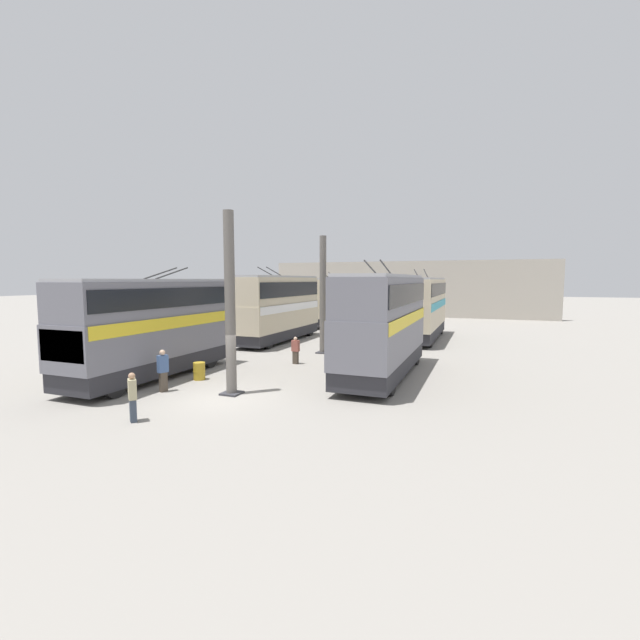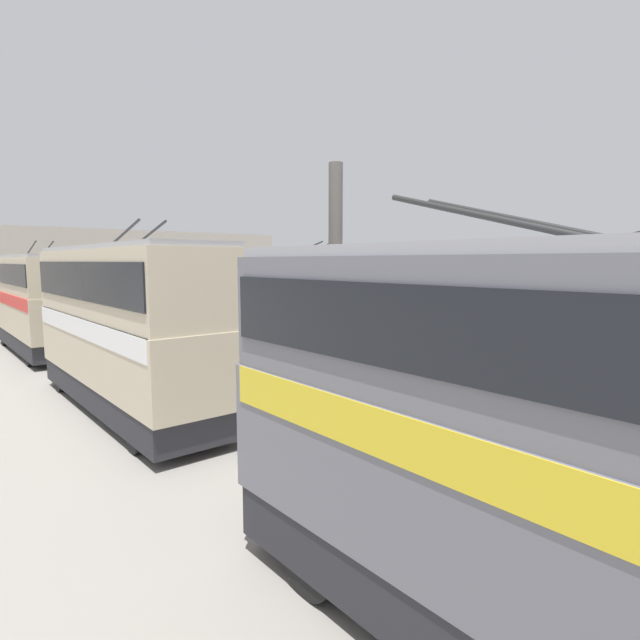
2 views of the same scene
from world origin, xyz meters
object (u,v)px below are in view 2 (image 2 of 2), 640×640
at_px(bus_right_near, 595,452).
at_px(oil_drum, 608,559).
at_px(person_aisle_midway, 431,411).
at_px(bus_left_near, 580,320).
at_px(person_by_left_row, 515,386).
at_px(bus_right_mid, 125,319).
at_px(bus_right_far, 37,298).
at_px(bus_left_far, 296,296).

relative_size(bus_right_near, oil_drum, 11.30).
xyz_separation_m(person_aisle_midway, oil_drum, (-5.14, 2.69, -0.39)).
distance_m(bus_left_near, person_by_left_row, 2.77).
height_order(bus_left_near, bus_right_near, bus_left_near).
height_order(bus_right_near, bus_right_mid, bus_right_mid).
distance_m(bus_left_near, person_aisle_midway, 5.82).
bearing_deg(bus_right_far, bus_left_near, -154.71).
height_order(bus_right_mid, oil_drum, bus_right_mid).
bearing_deg(person_by_left_row, bus_right_mid, 92.70).
xyz_separation_m(bus_right_near, person_by_left_row, (5.39, -8.46, -1.77)).
distance_m(bus_left_far, oil_drum, 19.69).
distance_m(bus_right_far, person_by_left_row, 22.48).
distance_m(bus_right_near, bus_right_far, 26.14).
bearing_deg(person_aisle_midway, bus_left_far, 163.78).
bearing_deg(person_aisle_midway, bus_right_far, -159.92).
relative_size(person_by_left_row, person_aisle_midway, 1.16).
xyz_separation_m(bus_left_far, bus_right_far, (7.73, 10.25, -0.02)).
bearing_deg(bus_right_mid, bus_right_far, -0.00).
relative_size(bus_right_far, person_by_left_row, 5.58).
xyz_separation_m(bus_right_far, oil_drum, (-25.57, -2.26, -2.36)).
bearing_deg(person_by_left_row, bus_right_near, 168.67).
xyz_separation_m(person_by_left_row, oil_drum, (-4.83, 6.20, -0.54)).
bearing_deg(oil_drum, person_aisle_midway, -27.58).
bearing_deg(bus_right_near, person_by_left_row, -57.48).
bearing_deg(bus_right_near, bus_left_far, -29.12).
height_order(bus_right_mid, bus_right_far, bus_right_mid).
distance_m(person_by_left_row, oil_drum, 7.88).
relative_size(bus_left_near, bus_right_mid, 0.95).
distance_m(bus_right_mid, person_aisle_midway, 9.38).
relative_size(bus_right_mid, person_by_left_row, 5.82).
bearing_deg(bus_left_far, bus_right_mid, 115.97).
height_order(bus_right_near, person_aisle_midway, bus_right_near).
height_order(bus_left_far, bus_right_far, bus_left_far).
xyz_separation_m(bus_right_far, person_by_left_row, (-20.74, -8.46, -1.83)).
bearing_deg(bus_right_mid, oil_drum, -170.03).
xyz_separation_m(bus_right_near, bus_right_far, (26.14, 0.00, 0.05)).
bearing_deg(bus_left_far, person_by_left_row, 172.17).
relative_size(bus_left_far, oil_drum, 13.12).
xyz_separation_m(bus_right_mid, person_aisle_midway, (-7.70, -4.95, -2.04)).
xyz_separation_m(person_by_left_row, person_aisle_midway, (0.32, 3.52, -0.15)).
bearing_deg(bus_right_far, person_aisle_midway, -166.39).
xyz_separation_m(bus_left_near, person_aisle_midway, (1.27, 5.30, -2.03)).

